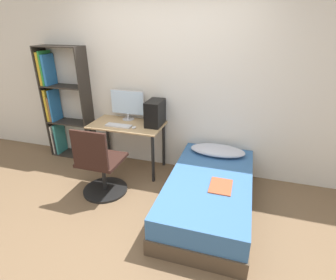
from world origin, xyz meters
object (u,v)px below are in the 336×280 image
at_px(bookshelf, 60,103).
at_px(bed, 209,194).
at_px(monitor, 127,104).
at_px(pc_tower, 155,113).
at_px(office_chair, 101,169).
at_px(keyboard, 119,126).

height_order(bookshelf, bed, bookshelf).
xyz_separation_m(bed, monitor, (-1.39, 0.80, 0.77)).
height_order(monitor, pc_tower, monitor).
relative_size(office_chair, pc_tower, 2.62).
height_order(bed, monitor, monitor).
bearing_deg(pc_tower, monitor, 167.86).
bearing_deg(keyboard, office_chair, -88.53).
height_order(bed, keyboard, keyboard).
xyz_separation_m(office_chair, keyboard, (-0.02, 0.60, 0.38)).
distance_m(monitor, pc_tower, 0.49).
xyz_separation_m(office_chair, bed, (1.38, 0.11, -0.16)).
bearing_deg(bookshelf, bed, -16.46).
height_order(office_chair, bed, office_chair).
relative_size(bookshelf, office_chair, 1.86).
distance_m(bookshelf, pc_tower, 1.65).
height_order(bookshelf, monitor, bookshelf).
distance_m(office_chair, pc_tower, 1.08).
distance_m(bed, keyboard, 1.58).
bearing_deg(pc_tower, office_chair, -119.95).
xyz_separation_m(keyboard, pc_tower, (0.48, 0.21, 0.17)).
distance_m(office_chair, keyboard, 0.71).
height_order(monitor, keyboard, monitor).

